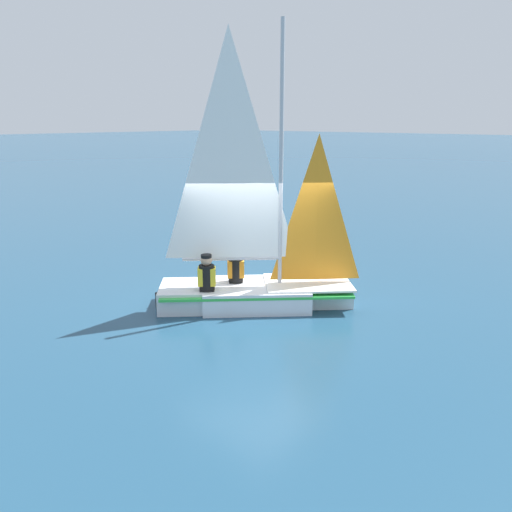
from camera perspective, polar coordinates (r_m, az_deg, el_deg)
The scene contains 4 objects.
ground_plane at distance 10.29m, azimuth 0.00°, elevation -5.61°, with size 260.00×260.00×0.00m, color navy.
sailboat_main at distance 10.03m, azimuth -0.21°, elevation -1.42°, with size 3.63×3.58×5.44m.
sailor_helm at distance 10.26m, azimuth -2.32°, elevation -2.02°, with size 0.43×0.42×1.16m.
sailor_crew at distance 9.80m, azimuth -5.63°, elevation -2.86°, with size 0.43×0.42×1.16m.
Camera 1 is at (-6.32, 7.24, 3.67)m, focal length 35.00 mm.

